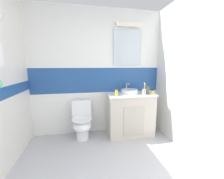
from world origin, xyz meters
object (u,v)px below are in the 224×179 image
Objects in this scene: toothbrush_cup at (144,92)px; mouthwash_bottle at (148,90)px; soap_dispenser at (116,93)px; perfume_flask_small at (152,92)px; toilet at (82,121)px; sink_basin at (129,91)px.

mouthwash_bottle is (0.08, 0.02, 0.02)m from toothbrush_cup.
perfume_flask_small is at bearing 0.80° from soap_dispenser.
perfume_flask_small reaches higher than toilet.
perfume_flask_small is (1.34, -0.17, 0.55)m from toilet.
sink_basin is 0.36m from mouthwash_bottle.
toothbrush_cup is at bearing -34.23° from sink_basin.
toothbrush_cup reaches higher than perfume_flask_small.
mouthwash_bottle is at bearing -6.42° from toilet.
mouthwash_bottle is (0.63, 0.04, 0.03)m from soap_dispenser.
perfume_flask_small is (0.71, 0.01, -0.01)m from soap_dispenser.
sink_basin is 0.35m from soap_dispenser.
soap_dispenser reaches higher than perfume_flask_small.
toilet is at bearing 172.12° from toothbrush_cup.
mouthwash_bottle is (1.26, -0.14, 0.59)m from toilet.
soap_dispenser is 1.61× the size of perfume_flask_small.
mouthwash_bottle is at bearing 14.44° from toothbrush_cup.
toothbrush_cup is at bearing 1.53° from soap_dispenser.
soap_dispenser reaches higher than toilet.
toilet is 3.25× the size of toothbrush_cup.
toilet is (-0.94, -0.00, -0.55)m from sink_basin.
mouthwash_bottle reaches higher than toilet.
sink_basin is 3.94× the size of perfume_flask_small.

